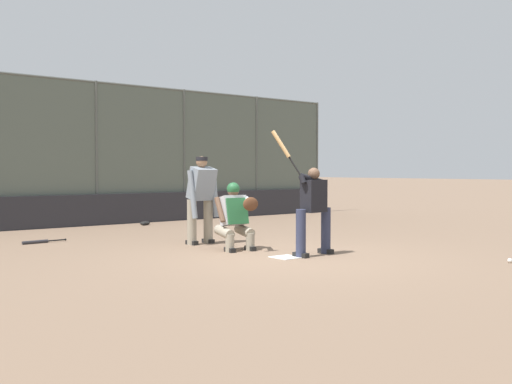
# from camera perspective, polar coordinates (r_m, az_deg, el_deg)

# --- Properties ---
(ground_plane) EXTENTS (160.00, 160.00, 0.00)m
(ground_plane) POSITION_cam_1_polar(r_m,az_deg,el_deg) (9.93, 2.90, -6.25)
(ground_plane) COLOR #7A604C
(home_plate_marker) EXTENTS (0.43, 0.43, 0.01)m
(home_plate_marker) POSITION_cam_1_polar(r_m,az_deg,el_deg) (9.93, 2.90, -6.22)
(home_plate_marker) COLOR white
(home_plate_marker) RESTS_ON ground_plane
(backstop_fence) EXTENTS (16.18, 0.08, 3.77)m
(backstop_fence) POSITION_cam_1_polar(r_m,az_deg,el_deg) (16.26, -14.96, 3.91)
(backstop_fence) COLOR #515651
(backstop_fence) RESTS_ON ground_plane
(padding_wall) EXTENTS (15.78, 0.18, 0.81)m
(padding_wall) POSITION_cam_1_polar(r_m,az_deg,el_deg) (16.19, -14.77, -1.64)
(padding_wall) COLOR #28282D
(padding_wall) RESTS_ON ground_plane
(bleachers_beyond) EXTENTS (11.27, 1.95, 1.16)m
(bleachers_beyond) POSITION_cam_1_polar(r_m,az_deg,el_deg) (19.44, -9.90, -1.05)
(bleachers_beyond) COLOR slate
(bleachers_beyond) RESTS_ON ground_plane
(batter_at_plate) EXTENTS (1.04, 0.60, 2.11)m
(batter_at_plate) POSITION_cam_1_polar(r_m,az_deg,el_deg) (10.12, 5.44, -1.50)
(batter_at_plate) COLOR #2D334C
(batter_at_plate) RESTS_ON ground_plane
(catcher_behind_plate) EXTENTS (0.66, 0.80, 1.22)m
(catcher_behind_plate) POSITION_cam_1_polar(r_m,az_deg,el_deg) (10.75, -1.97, -2.22)
(catcher_behind_plate) COLOR gray
(catcher_behind_plate) RESTS_ON ground_plane
(umpire_home) EXTENTS (0.69, 0.45, 1.71)m
(umpire_home) POSITION_cam_1_polar(r_m,az_deg,el_deg) (11.67, -5.22, -0.48)
(umpire_home) COLOR gray
(umpire_home) RESTS_ON ground_plane
(spare_bat_by_padding) EXTENTS (0.90, 0.11, 0.07)m
(spare_bat_by_padding) POSITION_cam_1_polar(r_m,az_deg,el_deg) (12.56, -19.99, -4.47)
(spare_bat_by_padding) COLOR black
(spare_bat_by_padding) RESTS_ON ground_plane
(fielding_glove_on_dirt) EXTENTS (0.28, 0.21, 0.10)m
(fielding_glove_on_dirt) POSITION_cam_1_polar(r_m,az_deg,el_deg) (15.95, -10.54, -2.94)
(fielding_glove_on_dirt) COLOR black
(fielding_glove_on_dirt) RESTS_ON ground_plane
(baseball_loose) EXTENTS (0.07, 0.07, 0.07)m
(baseball_loose) POSITION_cam_1_polar(r_m,az_deg,el_deg) (10.14, 23.02, -6.03)
(baseball_loose) COLOR white
(baseball_loose) RESTS_ON ground_plane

